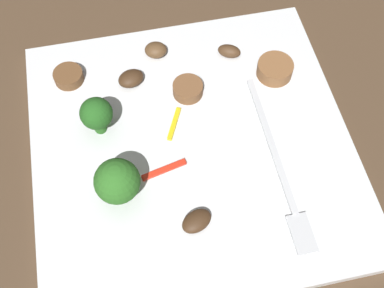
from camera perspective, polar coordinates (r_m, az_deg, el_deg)
name	(u,v)px	position (r m, az deg, el deg)	size (l,w,h in m)	color
ground_plane	(192,149)	(0.46, 0.00, -0.64)	(1.40, 1.40, 0.00)	#4C3826
plate	(192,147)	(0.46, 0.00, -0.32)	(0.29, 0.29, 0.01)	white
fork	(281,172)	(0.44, 10.35, -3.28)	(0.18, 0.02, 0.00)	silver
broccoli_floret_0	(96,114)	(0.45, -11.10, 3.42)	(0.03, 0.03, 0.04)	#296420
broccoli_floret_1	(117,182)	(0.41, -8.72, -4.37)	(0.04, 0.04, 0.05)	#347525
sausage_slice_0	(188,89)	(0.48, -0.49, 6.43)	(0.03, 0.03, 0.01)	brown
sausage_slice_1	(69,76)	(0.50, -14.22, 7.67)	(0.03, 0.03, 0.01)	brown
sausage_slice_2	(275,69)	(0.50, 9.65, 8.62)	(0.04, 0.04, 0.01)	brown
mushroom_0	(156,50)	(0.51, -4.25, 10.90)	(0.02, 0.02, 0.01)	brown
mushroom_1	(197,221)	(0.41, 0.54, -8.99)	(0.03, 0.02, 0.01)	#422B19
mushroom_2	(131,78)	(0.49, -7.14, 7.60)	(0.03, 0.02, 0.01)	#422B19
mushroom_3	(229,51)	(0.51, 4.37, 10.76)	(0.02, 0.01, 0.01)	#4C331E
pepper_strip_0	(174,124)	(0.46, -2.10, 2.38)	(0.04, 0.00, 0.00)	yellow
pepper_strip_1	(164,170)	(0.44, -3.29, -3.02)	(0.04, 0.01, 0.00)	red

